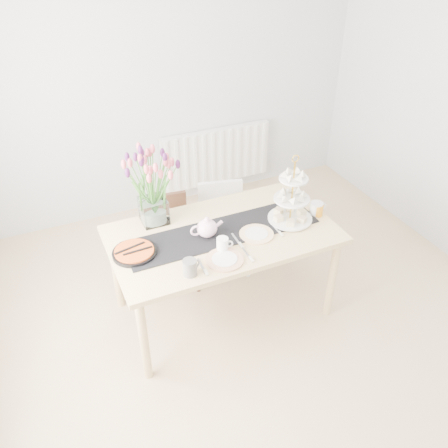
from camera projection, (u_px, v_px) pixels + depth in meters
name	position (u px, v px, depth m)	size (l,w,h in m)	color
room_shell	(286.00, 195.00, 2.73)	(4.50, 4.50, 4.50)	tan
radiator	(216.00, 156.00, 5.03)	(1.20, 0.08, 0.60)	white
dining_table	(223.00, 241.00, 3.41)	(1.60, 0.90, 0.75)	tan
chair_brown	(168.00, 235.00, 3.87)	(0.44, 0.44, 0.77)	#3C2516
chair_white	(222.00, 220.00, 4.05)	(0.47, 0.47, 0.76)	silver
table_runner	(223.00, 232.00, 3.37)	(1.40, 0.35, 0.01)	black
tulip_vase	(150.00, 176.00, 3.27)	(0.68, 0.68, 0.58)	silver
cake_stand	(291.00, 204.00, 3.42)	(0.33, 0.33, 0.48)	gold
teapot	(207.00, 228.00, 3.28)	(0.23, 0.19, 0.15)	white
cream_jug	(316.00, 209.00, 3.54)	(0.10, 0.10, 0.10)	white
tart_tin	(134.00, 252.00, 3.15)	(0.29, 0.29, 0.04)	black
mug_grey	(190.00, 268.00, 2.96)	(0.09, 0.09, 0.11)	slate
mug_white	(222.00, 244.00, 3.17)	(0.08, 0.08, 0.10)	white
mug_orange	(318.00, 210.00, 3.52)	(0.08, 0.08, 0.09)	orange
plate_left	(225.00, 260.00, 3.10)	(0.25, 0.25, 0.01)	silver
plate_right	(256.00, 234.00, 3.34)	(0.24, 0.24, 0.01)	white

